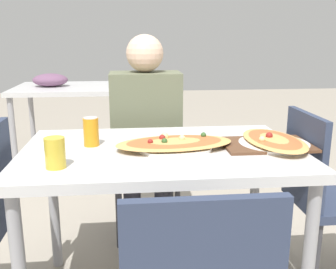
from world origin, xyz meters
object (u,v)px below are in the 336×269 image
(person_seated, at_px, (146,123))
(soda_can, at_px, (91,132))
(chair_far_seated, at_px, (146,154))
(pizza_main, at_px, (174,144))
(drink_glass, at_px, (55,153))
(chair_side_right, at_px, (325,190))
(dining_table, at_px, (162,166))
(pizza_second, at_px, (274,141))

(person_seated, height_order, soda_can, person_seated)
(person_seated, bearing_deg, chair_far_seated, -90.00)
(pizza_main, height_order, drink_glass, drink_glass)
(chair_far_seated, relative_size, chair_side_right, 1.00)
(dining_table, distance_m, person_seated, 0.61)
(drink_glass, bearing_deg, soda_can, 70.07)
(chair_side_right, xyz_separation_m, pizza_second, (-0.29, -0.06, 0.26))
(pizza_main, bearing_deg, dining_table, 171.43)
(chair_far_seated, height_order, pizza_main, chair_far_seated)
(pizza_second, bearing_deg, soda_can, 174.19)
(dining_table, xyz_separation_m, pizza_main, (0.05, -0.01, 0.10))
(chair_far_seated, bearing_deg, person_seated, 90.00)
(chair_side_right, height_order, pizza_second, chair_side_right)
(dining_table, relative_size, chair_side_right, 1.37)
(chair_far_seated, distance_m, pizza_main, 0.77)
(chair_side_right, distance_m, pizza_second, 0.40)
(pizza_main, height_order, pizza_second, pizza_main)
(chair_side_right, bearing_deg, chair_far_seated, -129.08)
(chair_far_seated, relative_size, pizza_main, 1.63)
(person_seated, distance_m, pizza_main, 0.62)
(chair_side_right, distance_m, pizza_main, 0.77)
(pizza_main, bearing_deg, soda_can, 167.26)
(person_seated, distance_m, soda_can, 0.60)
(chair_far_seated, height_order, person_seated, person_seated)
(person_seated, bearing_deg, soda_can, 63.79)
(chair_far_seated, bearing_deg, dining_table, 93.11)
(chair_side_right, bearing_deg, drink_glass, -77.55)
(dining_table, bearing_deg, pizza_main, -8.57)
(dining_table, relative_size, chair_far_seated, 1.37)
(person_seated, bearing_deg, drink_glass, 65.92)
(person_seated, distance_m, drink_glass, 0.90)
(chair_far_seated, distance_m, pizza_second, 0.93)
(person_seated, bearing_deg, chair_side_right, 145.94)
(pizza_second, bearing_deg, pizza_main, 179.96)
(dining_table, height_order, pizza_main, pizza_main)
(chair_side_right, bearing_deg, soda_can, -91.26)
(person_seated, height_order, pizza_main, person_seated)
(dining_table, height_order, pizza_second, pizza_second)
(chair_far_seated, relative_size, drink_glass, 7.62)
(chair_side_right, xyz_separation_m, pizza_main, (-0.73, -0.06, 0.26))
(pizza_second, bearing_deg, drink_glass, -167.09)
(dining_table, height_order, soda_can, soda_can)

